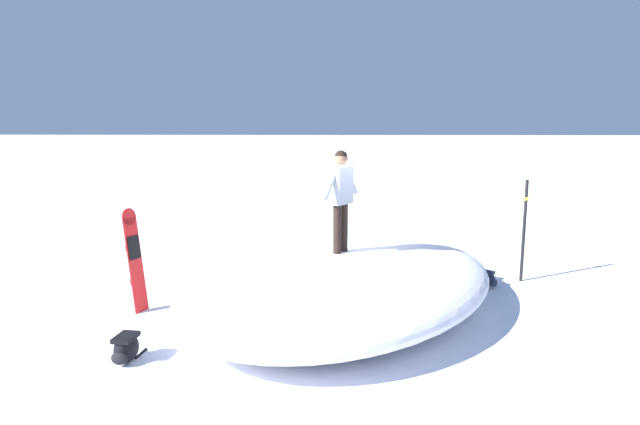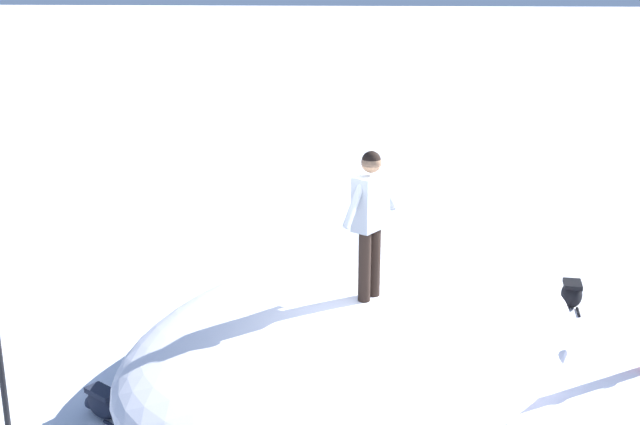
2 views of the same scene
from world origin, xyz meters
name	(u,v)px [view 2 (image 2 of 2)]	position (x,y,z in m)	size (l,w,h in m)	color
ground	(394,393)	(0.00, 0.00, 0.00)	(240.00, 240.00, 0.00)	white
snow_mound	(362,331)	(-0.38, 0.56, 0.48)	(6.50, 4.46, 0.96)	white
snowboarder_standing	(370,212)	(-0.30, 0.44, 1.97)	(0.61, 0.91, 1.70)	black
backpack_near	(572,293)	(2.50, 2.68, 0.19)	(0.33, 0.64, 0.37)	black
backpack_far	(102,403)	(-3.06, -0.76, 0.17)	(0.63, 0.50, 0.33)	#1E2333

